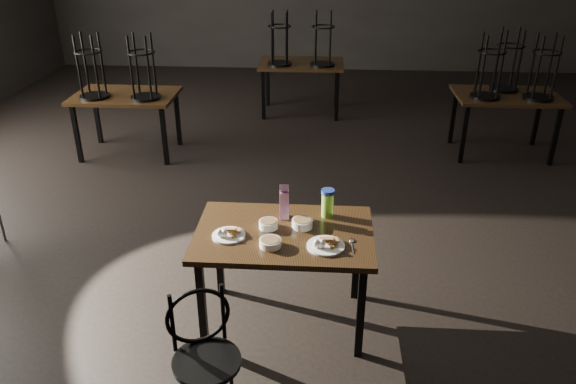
# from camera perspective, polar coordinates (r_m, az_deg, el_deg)

# --- Properties ---
(main_table) EXTENTS (1.20, 0.80, 0.75)m
(main_table) POSITION_cam_1_polar(r_m,az_deg,el_deg) (3.82, -0.40, -5.08)
(main_table) COLOR black
(main_table) RESTS_ON ground
(plate_left) EXTENTS (0.22, 0.22, 0.07)m
(plate_left) POSITION_cam_1_polar(r_m,az_deg,el_deg) (3.74, -6.09, -4.24)
(plate_left) COLOR white
(plate_left) RESTS_ON main_table
(plate_right) EXTENTS (0.25, 0.25, 0.08)m
(plate_right) POSITION_cam_1_polar(r_m,az_deg,el_deg) (3.61, 3.83, -5.31)
(plate_right) COLOR white
(plate_right) RESTS_ON main_table
(bowl_near) EXTENTS (0.13, 0.13, 0.05)m
(bowl_near) POSITION_cam_1_polar(r_m,az_deg,el_deg) (3.82, -2.01, -3.27)
(bowl_near) COLOR white
(bowl_near) RESTS_ON main_table
(bowl_far) EXTENTS (0.14, 0.14, 0.06)m
(bowl_far) POSITION_cam_1_polar(r_m,az_deg,el_deg) (3.82, 1.46, -3.18)
(bowl_far) COLOR white
(bowl_far) RESTS_ON main_table
(bowl_big) EXTENTS (0.14, 0.14, 0.05)m
(bowl_big) POSITION_cam_1_polar(r_m,az_deg,el_deg) (3.61, -1.82, -5.16)
(bowl_big) COLOR white
(bowl_big) RESTS_ON main_table
(juice_carton) EXTENTS (0.07, 0.07, 0.26)m
(juice_carton) POSITION_cam_1_polar(r_m,az_deg,el_deg) (3.90, -0.38, -1.06)
(juice_carton) COLOR #82176B
(juice_carton) RESTS_ON main_table
(water_bottle) EXTENTS (0.11, 0.11, 0.21)m
(water_bottle) POSITION_cam_1_polar(r_m,az_deg,el_deg) (3.93, 4.04, -1.10)
(water_bottle) COLOR #97E643
(water_bottle) RESTS_ON main_table
(spoon) EXTENTS (0.04, 0.18, 0.01)m
(spoon) POSITION_cam_1_polar(r_m,az_deg,el_deg) (3.69, 6.51, -5.02)
(spoon) COLOR silver
(spoon) RESTS_ON main_table
(bentwood_chair) EXTENTS (0.44, 0.43, 0.82)m
(bentwood_chair) POSITION_cam_1_polar(r_m,az_deg,el_deg) (3.30, -8.57, -15.36)
(bentwood_chair) COLOR black
(bentwood_chair) RESTS_ON ground
(bg_table_left) EXTENTS (1.20, 0.80, 1.48)m
(bg_table_left) POSITION_cam_1_polar(r_m,az_deg,el_deg) (6.96, -16.34, 9.44)
(bg_table_left) COLOR black
(bg_table_left) RESTS_ON ground
(bg_table_right) EXTENTS (1.20, 0.80, 1.48)m
(bg_table_right) POSITION_cam_1_polar(r_m,az_deg,el_deg) (7.18, 21.47, 9.40)
(bg_table_right) COLOR black
(bg_table_right) RESTS_ON ground
(bg_table_far) EXTENTS (1.20, 0.80, 1.48)m
(bg_table_far) POSITION_cam_1_polar(r_m,az_deg,el_deg) (8.20, 1.36, 12.97)
(bg_table_far) COLOR black
(bg_table_far) RESTS_ON ground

